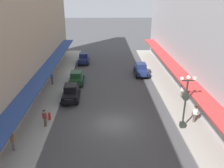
{
  "coord_description": "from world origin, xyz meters",
  "views": [
    {
      "loc": [
        -0.76,
        -19.72,
        12.0
      ],
      "look_at": [
        0.0,
        6.0,
        1.8
      ],
      "focal_mm": 37.35,
      "sensor_mm": 36.0,
      "label": 1
    }
  ],
  "objects_px": {
    "parked_car_0": "(84,58)",
    "parked_car_1": "(141,69)",
    "pedestrian_1": "(183,90)",
    "pedestrian_3": "(13,141)",
    "lamp_post_with_clock": "(186,100)",
    "pedestrian_2": "(195,114)",
    "pedestrian_5": "(45,118)",
    "parked_car_2": "(71,92)",
    "fire_hydrant": "(50,116)",
    "pedestrian_4": "(52,79)",
    "pedestrian_0": "(182,91)",
    "parked_car_3": "(76,77)"
  },
  "relations": [
    {
      "from": "parked_car_3",
      "to": "pedestrian_3",
      "type": "bearing_deg",
      "value": -102.75
    },
    {
      "from": "parked_car_1",
      "to": "pedestrian_4",
      "type": "distance_m",
      "value": 13.36
    },
    {
      "from": "fire_hydrant",
      "to": "parked_car_0",
      "type": "bearing_deg",
      "value": 85.21
    },
    {
      "from": "fire_hydrant",
      "to": "pedestrian_1",
      "type": "distance_m",
      "value": 15.74
    },
    {
      "from": "parked_car_2",
      "to": "parked_car_3",
      "type": "height_order",
      "value": "same"
    },
    {
      "from": "parked_car_1",
      "to": "pedestrian_4",
      "type": "bearing_deg",
      "value": -163.08
    },
    {
      "from": "fire_hydrant",
      "to": "pedestrian_0",
      "type": "relative_size",
      "value": 0.5
    },
    {
      "from": "pedestrian_2",
      "to": "pedestrian_5",
      "type": "xyz_separation_m",
      "value": [
        -14.32,
        -0.4,
        0.0
      ]
    },
    {
      "from": "lamp_post_with_clock",
      "to": "pedestrian_5",
      "type": "relative_size",
      "value": 3.09
    },
    {
      "from": "pedestrian_1",
      "to": "pedestrian_2",
      "type": "height_order",
      "value": "pedestrian_2"
    },
    {
      "from": "pedestrian_0",
      "to": "parked_car_3",
      "type": "bearing_deg",
      "value": 158.12
    },
    {
      "from": "pedestrian_4",
      "to": "pedestrian_5",
      "type": "relative_size",
      "value": 0.98
    },
    {
      "from": "parked_car_0",
      "to": "pedestrian_3",
      "type": "bearing_deg",
      "value": -98.0
    },
    {
      "from": "fire_hydrant",
      "to": "pedestrian_3",
      "type": "relative_size",
      "value": 0.5
    },
    {
      "from": "lamp_post_with_clock",
      "to": "pedestrian_2",
      "type": "distance_m",
      "value": 2.61
    },
    {
      "from": "parked_car_3",
      "to": "lamp_post_with_clock",
      "type": "relative_size",
      "value": 0.83
    },
    {
      "from": "parked_car_2",
      "to": "pedestrian_4",
      "type": "distance_m",
      "value": 5.65
    },
    {
      "from": "parked_car_0",
      "to": "pedestrian_1",
      "type": "relative_size",
      "value": 2.61
    },
    {
      "from": "parked_car_1",
      "to": "pedestrian_4",
      "type": "relative_size",
      "value": 2.61
    },
    {
      "from": "parked_car_2",
      "to": "pedestrian_5",
      "type": "bearing_deg",
      "value": -104.47
    },
    {
      "from": "parked_car_0",
      "to": "parked_car_3",
      "type": "relative_size",
      "value": 1.0
    },
    {
      "from": "parked_car_0",
      "to": "parked_car_1",
      "type": "xyz_separation_m",
      "value": [
        9.36,
        -6.75,
        0.0
      ]
    },
    {
      "from": "fire_hydrant",
      "to": "pedestrian_1",
      "type": "relative_size",
      "value": 0.5
    },
    {
      "from": "lamp_post_with_clock",
      "to": "parked_car_0",
      "type": "bearing_deg",
      "value": 116.75
    },
    {
      "from": "parked_car_1",
      "to": "pedestrian_3",
      "type": "relative_size",
      "value": 2.61
    },
    {
      "from": "parked_car_2",
      "to": "pedestrian_3",
      "type": "distance_m",
      "value": 10.14
    },
    {
      "from": "pedestrian_4",
      "to": "pedestrian_1",
      "type": "bearing_deg",
      "value": -14.94
    },
    {
      "from": "lamp_post_with_clock",
      "to": "pedestrian_2",
      "type": "relative_size",
      "value": 3.09
    },
    {
      "from": "pedestrian_0",
      "to": "pedestrian_2",
      "type": "distance_m",
      "value": 5.66
    },
    {
      "from": "pedestrian_2",
      "to": "parked_car_1",
      "type": "bearing_deg",
      "value": 102.41
    },
    {
      "from": "parked_car_0",
      "to": "parked_car_2",
      "type": "xyz_separation_m",
      "value": [
        -0.24,
        -15.31,
        0.0
      ]
    },
    {
      "from": "parked_car_0",
      "to": "pedestrian_5",
      "type": "height_order",
      "value": "parked_car_0"
    },
    {
      "from": "parked_car_2",
      "to": "pedestrian_3",
      "type": "height_order",
      "value": "parked_car_2"
    },
    {
      "from": "parked_car_1",
      "to": "pedestrian_5",
      "type": "relative_size",
      "value": 2.57
    },
    {
      "from": "parked_car_0",
      "to": "lamp_post_with_clock",
      "type": "xyz_separation_m",
      "value": [
        11.06,
        -21.93,
        2.04
      ]
    },
    {
      "from": "fire_hydrant",
      "to": "pedestrian_3",
      "type": "xyz_separation_m",
      "value": [
        -1.81,
        -4.7,
        0.43
      ]
    },
    {
      "from": "parked_car_0",
      "to": "lamp_post_with_clock",
      "type": "height_order",
      "value": "lamp_post_with_clock"
    },
    {
      "from": "parked_car_0",
      "to": "pedestrian_2",
      "type": "height_order",
      "value": "parked_car_0"
    },
    {
      "from": "pedestrian_1",
      "to": "pedestrian_3",
      "type": "distance_m",
      "value": 19.37
    },
    {
      "from": "pedestrian_1",
      "to": "pedestrian_2",
      "type": "relative_size",
      "value": 0.98
    },
    {
      "from": "parked_car_1",
      "to": "parked_car_0",
      "type": "bearing_deg",
      "value": 144.22
    },
    {
      "from": "parked_car_1",
      "to": "parked_car_2",
      "type": "relative_size",
      "value": 0.99
    },
    {
      "from": "parked_car_1",
      "to": "pedestrian_2",
      "type": "bearing_deg",
      "value": -77.59
    },
    {
      "from": "parked_car_2",
      "to": "parked_car_1",
      "type": "bearing_deg",
      "value": 41.72
    },
    {
      "from": "pedestrian_0",
      "to": "pedestrian_5",
      "type": "bearing_deg",
      "value": -157.92
    },
    {
      "from": "parked_car_1",
      "to": "lamp_post_with_clock",
      "type": "distance_m",
      "value": 15.42
    },
    {
      "from": "pedestrian_4",
      "to": "parked_car_1",
      "type": "bearing_deg",
      "value": 16.92
    },
    {
      "from": "fire_hydrant",
      "to": "pedestrian_2",
      "type": "height_order",
      "value": "pedestrian_2"
    },
    {
      "from": "parked_car_0",
      "to": "pedestrian_2",
      "type": "bearing_deg",
      "value": -59.25
    },
    {
      "from": "pedestrian_0",
      "to": "pedestrian_4",
      "type": "distance_m",
      "value": 17.14
    }
  ]
}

